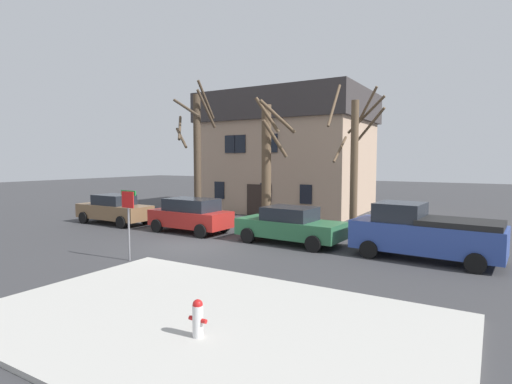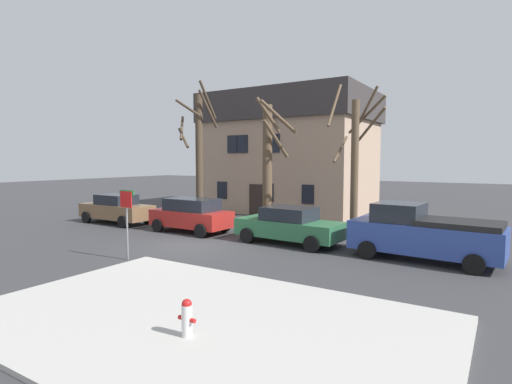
{
  "view_description": "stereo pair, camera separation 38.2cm",
  "coord_description": "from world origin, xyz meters",
  "px_view_note": "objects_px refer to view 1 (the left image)",
  "views": [
    {
      "loc": [
        11.16,
        -13.23,
        3.7
      ],
      "look_at": [
        1.28,
        3.36,
        2.17
      ],
      "focal_mm": 28.18,
      "sensor_mm": 36.0,
      "label": 1
    },
    {
      "loc": [
        11.49,
        -13.03,
        3.7
      ],
      "look_at": [
        1.28,
        3.36,
        2.17
      ],
      "focal_mm": 28.18,
      "sensor_mm": 36.0,
      "label": 2
    }
  ],
  "objects_px": {
    "tree_bare_mid": "(267,161)",
    "car_red_wagon": "(191,215)",
    "car_green_sedan": "(290,225)",
    "building_main": "(288,152)",
    "tree_bare_near": "(197,151)",
    "tree_bare_far": "(354,159)",
    "pickup_truck_blue": "(424,233)",
    "street_sign_pole": "(128,211)",
    "fire_hydrant": "(198,318)",
    "car_brown_sedan": "(114,209)",
    "bicycle_leaning": "(165,214)"
  },
  "relations": [
    {
      "from": "car_red_wagon",
      "to": "fire_hydrant",
      "type": "distance_m",
      "value": 12.72
    },
    {
      "from": "building_main",
      "to": "car_green_sedan",
      "type": "bearing_deg",
      "value": -63.36
    },
    {
      "from": "car_green_sedan",
      "to": "street_sign_pole",
      "type": "relative_size",
      "value": 1.87
    },
    {
      "from": "tree_bare_near",
      "to": "car_red_wagon",
      "type": "xyz_separation_m",
      "value": [
        2.59,
        -3.72,
        -3.36
      ]
    },
    {
      "from": "car_red_wagon",
      "to": "car_green_sedan",
      "type": "distance_m",
      "value": 5.59
    },
    {
      "from": "tree_bare_near",
      "to": "fire_hydrant",
      "type": "bearing_deg",
      "value": -50.86
    },
    {
      "from": "car_brown_sedan",
      "to": "car_green_sedan",
      "type": "height_order",
      "value": "car_brown_sedan"
    },
    {
      "from": "tree_bare_mid",
      "to": "car_red_wagon",
      "type": "distance_m",
      "value": 5.13
    },
    {
      "from": "building_main",
      "to": "street_sign_pole",
      "type": "distance_m",
      "value": 17.01
    },
    {
      "from": "car_green_sedan",
      "to": "bicycle_leaning",
      "type": "distance_m",
      "value": 9.96
    },
    {
      "from": "building_main",
      "to": "car_green_sedan",
      "type": "xyz_separation_m",
      "value": [
        5.49,
        -10.95,
        -3.5
      ]
    },
    {
      "from": "tree_bare_near",
      "to": "tree_bare_mid",
      "type": "bearing_deg",
      "value": -1.86
    },
    {
      "from": "fire_hydrant",
      "to": "tree_bare_far",
      "type": "bearing_deg",
      "value": 93.66
    },
    {
      "from": "car_brown_sedan",
      "to": "bicycle_leaning",
      "type": "height_order",
      "value": "car_brown_sedan"
    },
    {
      "from": "tree_bare_mid",
      "to": "car_red_wagon",
      "type": "relative_size",
      "value": 1.64
    },
    {
      "from": "tree_bare_far",
      "to": "car_brown_sedan",
      "type": "bearing_deg",
      "value": -165.1
    },
    {
      "from": "fire_hydrant",
      "to": "tree_bare_near",
      "type": "bearing_deg",
      "value": 129.14
    },
    {
      "from": "tree_bare_mid",
      "to": "tree_bare_far",
      "type": "distance_m",
      "value": 4.94
    },
    {
      "from": "pickup_truck_blue",
      "to": "street_sign_pole",
      "type": "distance_m",
      "value": 10.99
    },
    {
      "from": "building_main",
      "to": "tree_bare_mid",
      "type": "distance_m",
      "value": 7.91
    },
    {
      "from": "tree_bare_near",
      "to": "fire_hydrant",
      "type": "xyz_separation_m",
      "value": [
        10.87,
        -13.36,
        -3.75
      ]
    },
    {
      "from": "tree_bare_mid",
      "to": "fire_hydrant",
      "type": "xyz_separation_m",
      "value": [
        5.77,
        -13.2,
        -3.11
      ]
    },
    {
      "from": "tree_bare_near",
      "to": "car_brown_sedan",
      "type": "height_order",
      "value": "tree_bare_near"
    },
    {
      "from": "car_brown_sedan",
      "to": "bicycle_leaning",
      "type": "relative_size",
      "value": 2.75
    },
    {
      "from": "tree_bare_far",
      "to": "bicycle_leaning",
      "type": "bearing_deg",
      "value": -175.27
    },
    {
      "from": "tree_bare_near",
      "to": "bicycle_leaning",
      "type": "distance_m",
      "value": 4.38
    },
    {
      "from": "car_red_wagon",
      "to": "street_sign_pole",
      "type": "height_order",
      "value": "street_sign_pole"
    },
    {
      "from": "tree_bare_far",
      "to": "car_red_wagon",
      "type": "bearing_deg",
      "value": -155.72
    },
    {
      "from": "car_brown_sedan",
      "to": "car_green_sedan",
      "type": "bearing_deg",
      "value": 1.16
    },
    {
      "from": "tree_bare_far",
      "to": "car_red_wagon",
      "type": "height_order",
      "value": "tree_bare_far"
    },
    {
      "from": "car_red_wagon",
      "to": "street_sign_pole",
      "type": "distance_m",
      "value": 6.04
    },
    {
      "from": "car_brown_sedan",
      "to": "building_main",
      "type": "bearing_deg",
      "value": 62.83
    },
    {
      "from": "bicycle_leaning",
      "to": "tree_bare_mid",
      "type": "bearing_deg",
      "value": 9.88
    },
    {
      "from": "tree_bare_far",
      "to": "car_brown_sedan",
      "type": "xyz_separation_m",
      "value": [
        -13.09,
        -3.48,
        -2.88
      ]
    },
    {
      "from": "fire_hydrant",
      "to": "car_brown_sedan",
      "type": "bearing_deg",
      "value": 145.63
    },
    {
      "from": "car_green_sedan",
      "to": "tree_bare_mid",
      "type": "bearing_deg",
      "value": 131.83
    },
    {
      "from": "tree_bare_near",
      "to": "fire_hydrant",
      "type": "distance_m",
      "value": 17.63
    },
    {
      "from": "tree_bare_near",
      "to": "fire_hydrant",
      "type": "relative_size",
      "value": 10.86
    },
    {
      "from": "car_brown_sedan",
      "to": "car_red_wagon",
      "type": "xyz_separation_m",
      "value": [
        5.64,
        0.12,
        0.05
      ]
    },
    {
      "from": "tree_bare_mid",
      "to": "pickup_truck_blue",
      "type": "xyz_separation_m",
      "value": [
        8.65,
        -3.47,
        -2.63
      ]
    },
    {
      "from": "pickup_truck_blue",
      "to": "fire_hydrant",
      "type": "relative_size",
      "value": 6.92
    },
    {
      "from": "fire_hydrant",
      "to": "bicycle_leaning",
      "type": "relative_size",
      "value": 0.44
    },
    {
      "from": "car_red_wagon",
      "to": "tree_bare_near",
      "type": "bearing_deg",
      "value": 124.9
    },
    {
      "from": "car_red_wagon",
      "to": "pickup_truck_blue",
      "type": "xyz_separation_m",
      "value": [
        11.16,
        0.08,
        0.1
      ]
    },
    {
      "from": "car_red_wagon",
      "to": "car_green_sedan",
      "type": "xyz_separation_m",
      "value": [
        5.59,
        0.1,
        -0.09
      ]
    },
    {
      "from": "bicycle_leaning",
      "to": "street_sign_pole",
      "type": "bearing_deg",
      "value": -53.8
    },
    {
      "from": "fire_hydrant",
      "to": "bicycle_leaning",
      "type": "xyz_separation_m",
      "value": [
        -12.36,
        12.05,
        -0.15
      ]
    },
    {
      "from": "fire_hydrant",
      "to": "car_red_wagon",
      "type": "bearing_deg",
      "value": 130.64
    },
    {
      "from": "car_red_wagon",
      "to": "bicycle_leaning",
      "type": "distance_m",
      "value": 4.77
    },
    {
      "from": "car_green_sedan",
      "to": "street_sign_pole",
      "type": "xyz_separation_m",
      "value": [
        -3.76,
        -5.78,
        1.01
      ]
    }
  ]
}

